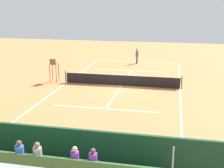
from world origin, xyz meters
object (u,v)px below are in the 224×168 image
(courtside_bench, at_px, (126,157))
(equipment_bag, at_px, (78,161))
(tennis_player, at_px, (137,55))
(tennis_ball_near, at_px, (117,65))
(tennis_racket, at_px, (128,63))
(umpire_chair, at_px, (54,68))
(bleacher_stand, at_px, (49,168))
(tennis_net, at_px, (121,80))

(courtside_bench, height_order, equipment_bag, courtside_bench)
(tennis_player, bearing_deg, equipment_bag, 90.75)
(tennis_ball_near, bearing_deg, equipment_bag, 96.23)
(tennis_player, xyz_separation_m, tennis_racket, (1.03, 0.09, -1.00))
(umpire_chair, bearing_deg, tennis_player, -122.44)
(bleacher_stand, xyz_separation_m, tennis_racket, (0.87, -25.21, -0.93))
(bleacher_stand, bearing_deg, tennis_racket, -88.02)
(umpire_chair, relative_size, tennis_ball_near, 32.42)
(bleacher_stand, xyz_separation_m, courtside_bench, (-2.61, -2.11, -0.39))
(tennis_net, height_order, equipment_bag, tennis_net)
(umpire_chair, relative_size, equipment_bag, 2.38)
(bleacher_stand, distance_m, tennis_player, 25.30)
(tennis_net, xyz_separation_m, umpire_chair, (6.20, -0.01, 0.81))
(umpire_chair, bearing_deg, tennis_net, 179.92)
(bleacher_stand, height_order, courtside_bench, bleacher_stand)
(courtside_bench, xyz_separation_m, equipment_bag, (2.14, 0.13, -0.38))
(tennis_racket, height_order, tennis_ball_near, tennis_ball_near)
(tennis_ball_near, bearing_deg, courtside_bench, 101.76)
(equipment_bag, xyz_separation_m, tennis_ball_near, (2.39, -21.89, -0.15))
(bleacher_stand, height_order, tennis_ball_near, bleacher_stand)
(umpire_chair, relative_size, tennis_player, 1.11)
(bleacher_stand, xyz_separation_m, tennis_player, (-0.16, -25.30, 0.07))
(umpire_chair, distance_m, tennis_racket, 11.21)
(tennis_net, relative_size, bleacher_stand, 1.14)
(tennis_net, bearing_deg, umpire_chair, -0.08)
(tennis_net, distance_m, tennis_player, 9.93)
(courtside_bench, relative_size, tennis_racket, 3.07)
(tennis_net, xyz_separation_m, tennis_ball_near, (1.99, -8.49, -0.47))
(tennis_net, relative_size, courtside_bench, 5.72)
(tennis_net, height_order, tennis_racket, tennis_net)
(bleacher_stand, relative_size, equipment_bag, 10.07)
(equipment_bag, bearing_deg, tennis_ball_near, -83.77)
(tennis_racket, bearing_deg, equipment_bag, 93.30)
(equipment_bag, bearing_deg, tennis_net, -88.28)
(tennis_net, height_order, bleacher_stand, bleacher_stand)
(umpire_chair, bearing_deg, tennis_ball_near, -116.40)
(umpire_chair, bearing_deg, courtside_bench, 123.35)
(bleacher_stand, relative_size, tennis_racket, 15.47)
(bleacher_stand, bearing_deg, tennis_net, -90.26)
(equipment_bag, bearing_deg, tennis_racket, -86.70)
(bleacher_stand, relative_size, tennis_player, 4.70)
(bleacher_stand, bearing_deg, tennis_ball_near, -85.40)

